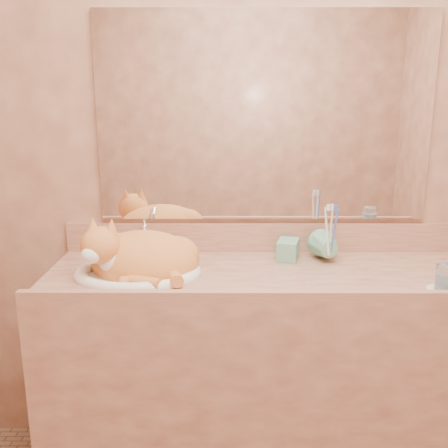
{
  "coord_description": "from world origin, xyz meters",
  "views": [
    {
      "loc": [
        -0.15,
        -0.99,
        1.46
      ],
      "look_at": [
        -0.15,
        0.7,
        1.04
      ],
      "focal_mm": 40.0,
      "sensor_mm": 36.0,
      "label": 1
    }
  ],
  "objects_px": {
    "vanity_counter": "(264,377)",
    "toothbrush_cup": "(330,251)",
    "soap_dispenser": "(286,242)",
    "water_glass": "(447,278)",
    "cat": "(138,255)",
    "sink_basin": "(137,256)"
  },
  "relations": [
    {
      "from": "vanity_counter",
      "to": "toothbrush_cup",
      "type": "xyz_separation_m",
      "value": [
        0.25,
        0.09,
        0.48
      ]
    },
    {
      "from": "soap_dispenser",
      "to": "water_glass",
      "type": "height_order",
      "value": "soap_dispenser"
    },
    {
      "from": "water_glass",
      "to": "soap_dispenser",
      "type": "bearing_deg",
      "value": 148.31
    },
    {
      "from": "cat",
      "to": "water_glass",
      "type": "bearing_deg",
      "value": 3.32
    },
    {
      "from": "sink_basin",
      "to": "water_glass",
      "type": "distance_m",
      "value": 1.04
    },
    {
      "from": "soap_dispenser",
      "to": "toothbrush_cup",
      "type": "distance_m",
      "value": 0.17
    },
    {
      "from": "sink_basin",
      "to": "toothbrush_cup",
      "type": "bearing_deg",
      "value": -0.55
    },
    {
      "from": "sink_basin",
      "to": "water_glass",
      "type": "relative_size",
      "value": 5.4
    },
    {
      "from": "cat",
      "to": "vanity_counter",
      "type": "bearing_deg",
      "value": 14.11
    },
    {
      "from": "sink_basin",
      "to": "vanity_counter",
      "type": "bearing_deg",
      "value": -7.06
    },
    {
      "from": "sink_basin",
      "to": "cat",
      "type": "bearing_deg",
      "value": 79.33
    },
    {
      "from": "cat",
      "to": "toothbrush_cup",
      "type": "xyz_separation_m",
      "value": [
        0.71,
        0.09,
        -0.01
      ]
    },
    {
      "from": "vanity_counter",
      "to": "water_glass",
      "type": "bearing_deg",
      "value": -18.94
    },
    {
      "from": "vanity_counter",
      "to": "toothbrush_cup",
      "type": "bearing_deg",
      "value": 20.56
    },
    {
      "from": "vanity_counter",
      "to": "cat",
      "type": "relative_size",
      "value": 3.97
    },
    {
      "from": "sink_basin",
      "to": "soap_dispenser",
      "type": "xyz_separation_m",
      "value": [
        0.54,
        0.13,
        0.02
      ]
    },
    {
      "from": "sink_basin",
      "to": "cat",
      "type": "xyz_separation_m",
      "value": [
        0.0,
        0.02,
        -0.0
      ]
    },
    {
      "from": "water_glass",
      "to": "toothbrush_cup",
      "type": "bearing_deg",
      "value": 138.14
    },
    {
      "from": "vanity_counter",
      "to": "cat",
      "type": "bearing_deg",
      "value": -179.82
    },
    {
      "from": "soap_dispenser",
      "to": "sink_basin",
      "type": "bearing_deg",
      "value": -152.01
    },
    {
      "from": "vanity_counter",
      "to": "water_glass",
      "type": "height_order",
      "value": "water_glass"
    },
    {
      "from": "vanity_counter",
      "to": "soap_dispenser",
      "type": "height_order",
      "value": "soap_dispenser"
    }
  ]
}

